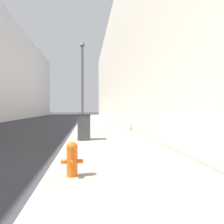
% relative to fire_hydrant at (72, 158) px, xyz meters
% --- Properties ---
extents(sidewalk_right, '(3.96, 60.00, 0.14)m').
position_rel_fire_hydrant_xyz_m(sidewalk_right, '(1.36, 17.43, -0.47)').
color(sidewalk_right, gray).
rests_on(sidewalk_right, ground).
extents(building_right_stone, '(12.00, 60.00, 14.47)m').
position_rel_fire_hydrant_xyz_m(building_right_stone, '(9.44, 25.43, 6.70)').
color(building_right_stone, beige).
rests_on(building_right_stone, ground).
extents(fire_hydrant, '(0.48, 0.36, 0.76)m').
position_rel_fire_hydrant_xyz_m(fire_hydrant, '(0.00, 0.00, 0.00)').
color(fire_hydrant, '#D15614').
rests_on(fire_hydrant, sidewalk_right).
extents(trash_bin, '(0.60, 0.69, 1.23)m').
position_rel_fire_hydrant_xyz_m(trash_bin, '(0.18, 5.63, 0.24)').
color(trash_bin, '#3D3D42').
rests_on(trash_bin, sidewalk_right).
extents(lamppost, '(0.37, 0.37, 5.96)m').
position_rel_fire_hydrant_xyz_m(lamppost, '(0.02, 9.61, 2.80)').
color(lamppost, '#4C4C51').
rests_on(lamppost, sidewalk_right).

